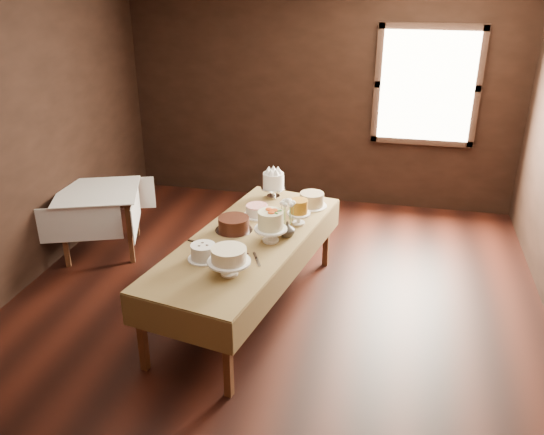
{
  "coord_description": "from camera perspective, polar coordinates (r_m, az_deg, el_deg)",
  "views": [
    {
      "loc": [
        0.99,
        -4.24,
        3.01
      ],
      "look_at": [
        0.0,
        0.2,
        0.95
      ],
      "focal_mm": 37.89,
      "sensor_mm": 36.0,
      "label": 1
    }
  ],
  "objects": [
    {
      "name": "flower_bouquet",
      "position": [
        5.02,
        1.54,
        0.81
      ],
      "size": [
        0.14,
        0.14,
        0.2
      ],
      "primitive_type": null,
      "color": "white",
      "rests_on": "flower_vase"
    },
    {
      "name": "cake_server_d",
      "position": [
        5.19,
        1.25,
        -1.49
      ],
      "size": [
        0.24,
        0.08,
        0.01
      ],
      "primitive_type": "cube",
      "rotation": [
        0.0,
        0.0,
        0.24
      ],
      "color": "silver",
      "rests_on": "display_table"
    },
    {
      "name": "cake_server_e",
      "position": [
        5.02,
        -6.83,
        -2.66
      ],
      "size": [
        0.24,
        0.09,
        0.01
      ],
      "primitive_type": "cube",
      "rotation": [
        0.0,
        0.0,
        -0.29
      ],
      "color": "silver",
      "rests_on": "display_table"
    },
    {
      "name": "cake_cream",
      "position": [
        4.49,
        -4.29,
        -4.46
      ],
      "size": [
        0.36,
        0.36,
        0.24
      ],
      "color": "white",
      "rests_on": "display_table"
    },
    {
      "name": "flower_vase",
      "position": [
        5.1,
        1.52,
        -1.17
      ],
      "size": [
        0.17,
        0.17,
        0.14
      ],
      "primitive_type": "imported",
      "rotation": [
        0.0,
        0.0,
        3.46
      ],
      "color": "#2D2823",
      "rests_on": "display_table"
    },
    {
      "name": "cake_caramel",
      "position": [
        5.33,
        2.68,
        0.43
      ],
      "size": [
        0.22,
        0.22,
        0.25
      ],
      "color": "white",
      "rests_on": "display_table"
    },
    {
      "name": "cake_speckled",
      "position": [
        5.73,
        3.97,
        1.74
      ],
      "size": [
        0.31,
        0.31,
        0.14
      ],
      "color": "white",
      "rests_on": "display_table"
    },
    {
      "name": "side_table",
      "position": [
        6.51,
        -16.88,
        1.88
      ],
      "size": [
        1.1,
        1.1,
        0.72
      ],
      "rotation": [
        0.0,
        0.0,
        0.36
      ],
      "color": "#502B16",
      "rests_on": "ground"
    },
    {
      "name": "cake_flowers",
      "position": [
        4.99,
        -0.13,
        -1.04
      ],
      "size": [
        0.31,
        0.31,
        0.3
      ],
      "color": "white",
      "rests_on": "display_table"
    },
    {
      "name": "cake_server_a",
      "position": [
        4.82,
        -3.18,
        -3.68
      ],
      "size": [
        0.23,
        0.12,
        0.01
      ],
      "primitive_type": "cube",
      "rotation": [
        0.0,
        0.0,
        0.4
      ],
      "color": "silver",
      "rests_on": "display_table"
    },
    {
      "name": "cake_swirl",
      "position": [
        4.75,
        -6.84,
        -3.47
      ],
      "size": [
        0.29,
        0.29,
        0.13
      ],
      "color": "white",
      "rests_on": "display_table"
    },
    {
      "name": "cake_meringue",
      "position": [
        5.93,
        0.14,
        3.16
      ],
      "size": [
        0.26,
        0.26,
        0.28
      ],
      "color": "silver",
      "rests_on": "display_table"
    },
    {
      "name": "cake_server_b",
      "position": [
        4.7,
        -1.41,
        -4.45
      ],
      "size": [
        0.13,
        0.23,
        0.01
      ],
      "primitive_type": "cube",
      "rotation": [
        0.0,
        0.0,
        -1.13
      ],
      "color": "silver",
      "rests_on": "display_table"
    },
    {
      "name": "floor",
      "position": [
        5.29,
        -0.48,
        -10.31
      ],
      "size": [
        5.0,
        6.0,
        0.01
      ],
      "primitive_type": "cube",
      "color": "black",
      "rests_on": "ground"
    },
    {
      "name": "cake_chocolate",
      "position": [
        5.21,
        -3.82,
        -0.71
      ],
      "size": [
        0.38,
        0.38,
        0.13
      ],
      "color": "silver",
      "rests_on": "display_table"
    },
    {
      "name": "cake_lattice",
      "position": [
        5.52,
        -1.5,
        0.62
      ],
      "size": [
        0.29,
        0.29,
        0.1
      ],
      "color": "white",
      "rests_on": "display_table"
    },
    {
      "name": "wall_back",
      "position": [
        7.48,
        4.79,
        11.86
      ],
      "size": [
        5.0,
        0.02,
        2.8
      ],
      "primitive_type": "cube",
      "color": "black",
      "rests_on": "ground"
    },
    {
      "name": "window",
      "position": [
        7.32,
        15.14,
        12.45
      ],
      "size": [
        1.1,
        0.05,
        1.3
      ],
      "primitive_type": "cube",
      "color": "#FFEABF",
      "rests_on": "wall_back"
    },
    {
      "name": "display_table",
      "position": [
        5.12,
        -2.47,
        -2.64
      ],
      "size": [
        1.38,
        2.53,
        0.74
      ],
      "rotation": [
        0.0,
        0.0,
        -0.2
      ],
      "color": "#502B16",
      "rests_on": "ground"
    },
    {
      "name": "cake_server_c",
      "position": [
        5.33,
        -1.19,
        -0.81
      ],
      "size": [
        0.09,
        0.24,
        0.01
      ],
      "primitive_type": "cube",
      "rotation": [
        0.0,
        0.0,
        1.86
      ],
      "color": "silver",
      "rests_on": "display_table"
    }
  ]
}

